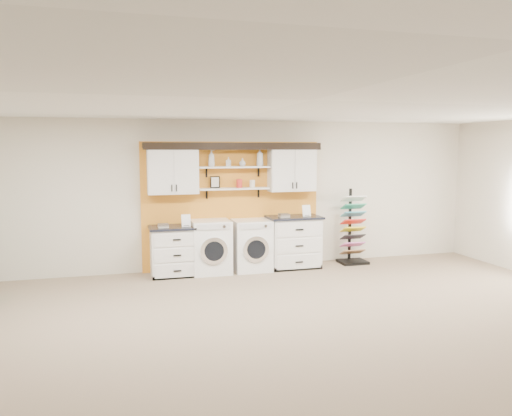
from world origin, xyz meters
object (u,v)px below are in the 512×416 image
object	(u,v)px
base_cabinet_left	(175,251)
dryer	(251,245)
washer	(211,247)
sample_rack	(353,239)
base_cabinet_right	(294,242)

from	to	relation	value
base_cabinet_left	dryer	xyz separation A→B (m)	(1.42, -0.00, 0.03)
base_cabinet_left	washer	distance (m)	0.65
washer	sample_rack	distance (m)	2.87
dryer	sample_rack	world-z (taller)	sample_rack
base_cabinet_left	washer	bearing A→B (deg)	-0.30
dryer	base_cabinet_left	bearing A→B (deg)	179.86
base_cabinet_left	base_cabinet_right	size ratio (longest dim) A/B	0.90
base_cabinet_right	washer	world-z (taller)	base_cabinet_right
washer	sample_rack	size ratio (longest dim) A/B	0.66
base_cabinet_right	dryer	xyz separation A→B (m)	(-0.84, -0.00, -0.02)
dryer	base_cabinet_right	bearing A→B (deg)	0.23
base_cabinet_left	sample_rack	size ratio (longest dim) A/B	0.62
washer	sample_rack	bearing A→B (deg)	0.71
base_cabinet_left	dryer	size ratio (longest dim) A/B	0.96
dryer	sample_rack	distance (m)	2.10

